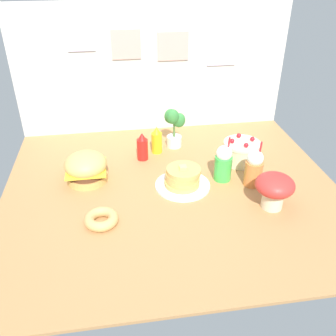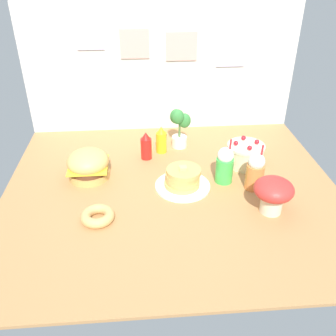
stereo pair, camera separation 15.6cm
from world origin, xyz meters
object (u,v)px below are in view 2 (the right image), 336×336
Objects in this scene: orange_float_cup at (255,171)px; mushroom_stool at (273,192)px; burger at (88,165)px; pancake_stack at (183,179)px; mustard_bottle at (161,140)px; layer_cake at (245,155)px; ketchup_bottle at (146,146)px; potted_plant at (179,126)px; cream_soda_cup at (225,165)px; donut_pink_glaze at (98,216)px.

orange_float_cup is 0.27m from mushroom_stool.
pancake_stack is (0.66, -0.19, -0.04)m from burger.
mustard_bottle is (0.55, 0.34, 0.00)m from burger.
pancake_stack is 0.58m from layer_cake.
mustard_bottle is at bearing 136.44° from orange_float_cup.
orange_float_cup reaches higher than layer_cake.
ketchup_bottle is 0.34m from potted_plant.
burger is 0.88× the size of cream_soda_cup.
cream_soda_cup is 1.36× the size of mushroom_stool.
cream_soda_cup is at bearing 9.70° from pancake_stack.
potted_plant is at bearing 26.63° from mustard_bottle.
pancake_stack is at bearing -61.02° from ketchup_bottle.
layer_cake is at bearing 91.45° from mushroom_stool.
pancake_stack is 0.62m from potted_plant.
cream_soda_cup is at bearing 23.21° from donut_pink_glaze.
burger is 0.98m from cream_soda_cup.
mustard_bottle is at bearing 102.13° from pancake_stack.
cream_soda_cup is 0.22m from orange_float_cup.
layer_cake is at bearing 27.77° from pancake_stack.
ketchup_bottle is 1.07m from mushroom_stool.
orange_float_cup is (0.61, -0.58, 0.03)m from mustard_bottle.
ketchup_bottle is 0.66m from cream_soda_cup.
pancake_stack is 1.13× the size of orange_float_cup.
ketchup_bottle reaches higher than pancake_stack.
pancake_stack is 0.54m from mustard_bottle.
mushroom_stool is at bearing -52.93° from mustard_bottle.
potted_plant reaches higher than cream_soda_cup.
mustard_bottle reaches higher than pancake_stack.
burger reaches higher than pancake_stack.
donut_pink_glaze is at bearing -156.79° from cream_soda_cup.
orange_float_cup is 0.80m from potted_plant.
pancake_stack is 0.31m from cream_soda_cup.
ketchup_bottle is 0.88m from orange_float_cup.
potted_plant is at bearing 86.07° from pancake_stack.
cream_soda_cup is 0.43m from mushroom_stool.
cream_soda_cup is 1.00× the size of orange_float_cup.
donut_pink_glaze is at bearing -123.20° from potted_plant.
potted_plant is 1.39× the size of mushroom_stool.
potted_plant is at bearing 124.60° from orange_float_cup.
layer_cake is 0.59m from potted_plant.
layer_cake is at bearing 3.95° from burger.
burger is 1.18m from orange_float_cup.
burger reaches higher than layer_cake.
burger is 0.82m from potted_plant.
pancake_stack is at bearing -170.30° from cream_soda_cup.
burger is 1.33× the size of ketchup_bottle.
layer_cake is 0.68m from mustard_bottle.
burger is at bearing 171.95° from cream_soda_cup.
donut_pink_glaze is (-1.06, -0.27, -0.10)m from orange_float_cup.
cream_soda_cup is at bearing -35.03° from ketchup_bottle.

